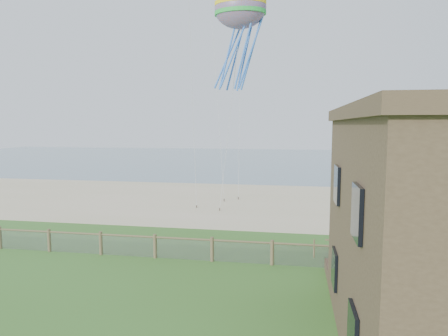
{
  "coord_description": "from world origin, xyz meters",
  "views": [
    {
      "loc": [
        3.96,
        -13.06,
        6.84
      ],
      "look_at": [
        0.26,
        8.0,
        4.53
      ],
      "focal_mm": 32.0,
      "sensor_mm": 36.0,
      "label": 1
    }
  ],
  "objects": [
    {
      "name": "ground",
      "position": [
        0.0,
        0.0,
        0.0
      ],
      "size": [
        160.0,
        160.0,
        0.0
      ],
      "primitive_type": "plane",
      "color": "#396221",
      "rests_on": "ground"
    },
    {
      "name": "sand_beach",
      "position": [
        0.0,
        22.0,
        0.0
      ],
      "size": [
        72.0,
        20.0,
        0.02
      ],
      "primitive_type": "cube",
      "color": "#C0B68A",
      "rests_on": "ground"
    },
    {
      "name": "ocean",
      "position": [
        0.0,
        66.0,
        0.0
      ],
      "size": [
        160.0,
        68.0,
        0.02
      ],
      "primitive_type": "cube",
      "color": "slate",
      "rests_on": "ground"
    },
    {
      "name": "chainlink_fence",
      "position": [
        0.0,
        6.0,
        0.55
      ],
      "size": [
        36.2,
        0.2,
        1.25
      ],
      "primitive_type": null,
      "color": "brown",
      "rests_on": "ground"
    },
    {
      "name": "picnic_table",
      "position": [
        7.66,
        2.51,
        0.41
      ],
      "size": [
        2.28,
        1.95,
        0.83
      ],
      "primitive_type": null,
      "rotation": [
        0.0,
        0.0,
        0.27
      ],
      "color": "brown",
      "rests_on": "ground"
    },
    {
      "name": "octopus_kite",
      "position": [
        0.19,
        14.74,
        12.83
      ],
      "size": [
        4.26,
        3.73,
        7.3
      ],
      "primitive_type": null,
      "rotation": [
        0.0,
        0.0,
        0.42
      ],
      "color": "red"
    }
  ]
}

